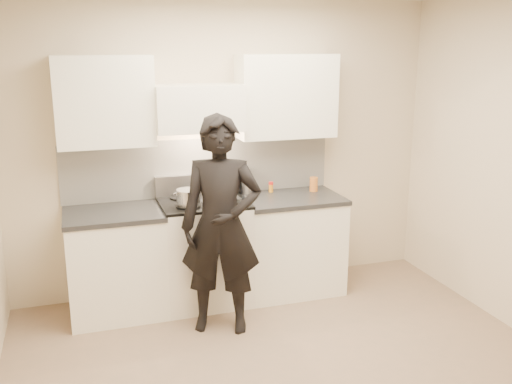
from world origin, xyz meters
The scene contains 11 objects.
ground_plane centered at (0.00, 0.00, 0.00)m, with size 4.00×4.00×0.00m, color #8A6C52.
room_shell centered at (-0.06, 0.37, 1.60)m, with size 4.04×3.54×2.70m.
stove centered at (-0.30, 1.42, 0.47)m, with size 0.76×0.65×0.96m.
counter_right centered at (0.53, 1.43, 0.46)m, with size 0.92×0.67×0.92m.
counter_left centered at (-1.08, 1.43, 0.46)m, with size 0.82×0.67×0.92m.
wok centered at (-0.11, 1.57, 1.07)m, with size 0.40×0.49×0.32m.
stock_pot centered at (-0.46, 1.28, 1.03)m, with size 0.28×0.26×0.14m.
utensil_crock centered at (0.15, 1.65, 1.01)m, with size 0.11×0.11×0.29m.
spice_jar centered at (0.41, 1.63, 0.97)m, with size 0.04×0.04×0.10m.
oil_glass centered at (0.81, 1.54, 0.99)m, with size 0.08×0.08×0.14m.
person centered at (-0.28, 0.87, 0.89)m, with size 0.65×0.43×1.77m, color black.
Camera 1 is at (-1.35, -3.33, 2.28)m, focal length 40.00 mm.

